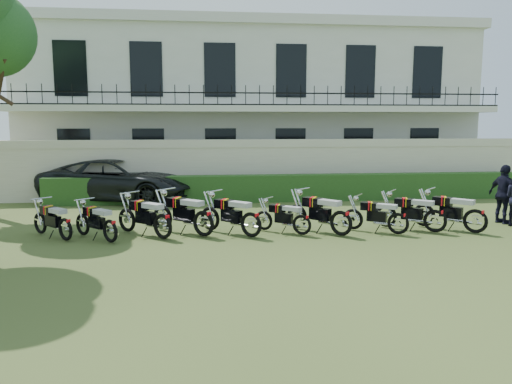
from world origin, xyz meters
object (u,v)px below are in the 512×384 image
at_px(motorcycle_4, 251,218).
at_px(suv, 119,180).
at_px(motorcycle_0, 65,224).
at_px(motorcycle_2, 163,220).
at_px(motorcycle_5, 302,220).
at_px(motorcycle_8, 435,215).
at_px(motorcycle_6, 341,217).
at_px(motorcycle_7, 398,218).
at_px(officer_5, 504,194).
at_px(motorcycle_1, 110,225).
at_px(motorcycle_3, 203,217).
at_px(motorcycle_9, 476,215).

height_order(motorcycle_4, suv, suv).
bearing_deg(motorcycle_0, motorcycle_2, -47.01).
relative_size(motorcycle_4, motorcycle_5, 1.13).
bearing_deg(motorcycle_8, suv, 92.72).
xyz_separation_m(motorcycle_6, motorcycle_7, (1.56, 0.02, -0.07)).
height_order(motorcycle_0, motorcycle_4, motorcycle_4).
bearing_deg(motorcycle_8, motorcycle_5, 125.95).
distance_m(suv, officer_5, 13.15).
height_order(motorcycle_1, motorcycle_3, motorcycle_3).
xyz_separation_m(motorcycle_2, motorcycle_8, (7.23, -0.05, -0.02)).
bearing_deg(motorcycle_5, motorcycle_0, 126.38).
relative_size(motorcycle_1, motorcycle_3, 0.81).
bearing_deg(motorcycle_0, officer_5, -40.73).
distance_m(motorcycle_4, motorcycle_7, 3.91).
bearing_deg(motorcycle_4, motorcycle_0, 130.55).
bearing_deg(suv, motorcycle_2, -145.99).
relative_size(motorcycle_2, motorcycle_8, 0.97).
bearing_deg(motorcycle_0, motorcycle_4, -46.84).
distance_m(motorcycle_5, motorcycle_9, 4.66).
bearing_deg(motorcycle_3, motorcycle_0, 131.17).
xyz_separation_m(motorcycle_6, officer_5, (5.24, 1.17, 0.34)).
xyz_separation_m(motorcycle_0, motorcycle_8, (9.65, -0.14, 0.04)).
distance_m(motorcycle_0, motorcycle_2, 2.42).
height_order(motorcycle_5, officer_5, officer_5).
distance_m(motorcycle_7, officer_5, 3.87).
distance_m(motorcycle_3, motorcycle_4, 1.24).
xyz_separation_m(motorcycle_1, suv, (-0.84, 6.77, 0.34)).
height_order(motorcycle_7, suv, suv).
xyz_separation_m(motorcycle_2, motorcycle_9, (8.26, -0.25, 0.00)).
xyz_separation_m(motorcycle_8, suv, (-9.33, 6.57, 0.31)).
relative_size(motorcycle_4, motorcycle_7, 1.04).
xyz_separation_m(motorcycle_8, motorcycle_9, (1.03, -0.20, 0.02)).
bearing_deg(motorcycle_5, motorcycle_4, 132.09).
distance_m(motorcycle_0, motorcycle_9, 10.68).
height_order(motorcycle_7, motorcycle_8, motorcycle_8).
relative_size(motorcycle_8, motorcycle_9, 1.06).
bearing_deg(suv, officer_5, -98.66).
bearing_deg(motorcycle_9, suv, 102.09).
bearing_deg(suv, motorcycle_8, -109.00).
distance_m(motorcycle_3, motorcycle_8, 6.20).
distance_m(motorcycle_5, motorcycle_6, 1.02).
height_order(motorcycle_6, motorcycle_9, motorcycle_6).
bearing_deg(motorcycle_1, motorcycle_3, -33.76).
xyz_separation_m(motorcycle_5, motorcycle_9, (4.65, -0.32, 0.09)).
bearing_deg(motorcycle_0, motorcycle_8, -45.81).
relative_size(motorcycle_5, motorcycle_6, 0.87).
xyz_separation_m(motorcycle_4, motorcycle_7, (3.91, -0.08, -0.06)).
xyz_separation_m(motorcycle_5, motorcycle_8, (3.62, -0.12, 0.07)).
distance_m(motorcycle_2, motorcycle_9, 8.27).
relative_size(motorcycle_0, suv, 0.23).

